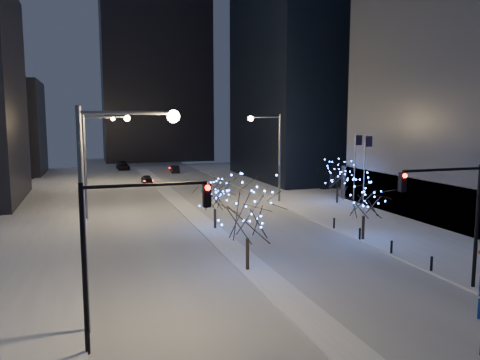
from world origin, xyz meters
name	(u,v)px	position (x,y,z in m)	size (l,w,h in m)	color
ground	(311,321)	(0.00, 0.00, 0.00)	(160.00, 160.00, 0.00)	white
road	(176,200)	(0.00, 35.00, 0.01)	(20.00, 130.00, 0.02)	silver
median	(185,207)	(0.00, 30.00, 0.07)	(2.00, 80.00, 0.15)	silver
east_sidewalk	(357,216)	(15.00, 20.00, 0.07)	(10.00, 90.00, 0.15)	silver
west_sidewalk	(33,240)	(-14.00, 20.00, 0.07)	(8.00, 90.00, 0.15)	silver
horizon_block	(156,69)	(6.00, 92.00, 21.00)	(24.00, 14.00, 42.00)	black
street_lamp_w_near	(107,187)	(-8.94, 2.00, 6.50)	(4.40, 0.56, 10.00)	#595E66
street_lamp_w_mid	(96,151)	(-8.94, 27.00, 6.50)	(4.40, 0.56, 10.00)	#595E66
street_lamp_w_far	(93,140)	(-8.94, 52.00, 6.50)	(4.40, 0.56, 10.00)	#595E66
street_lamp_east	(272,146)	(10.08, 30.00, 6.45)	(3.90, 0.56, 10.00)	#595E66
traffic_signal_west	(124,236)	(-8.44, 0.00, 4.76)	(5.26, 0.43, 7.00)	black
traffic_signal_east	(455,207)	(8.94, 1.00, 4.76)	(5.26, 0.43, 7.00)	black
flagpoles	(360,172)	(13.37, 17.25, 4.80)	(1.35, 2.60, 8.00)	silver
bollards	(375,240)	(10.20, 10.00, 0.60)	(0.16, 12.16, 0.90)	black
car_near	(147,180)	(-1.50, 50.59, 0.63)	(1.50, 3.72, 1.27)	black
car_mid	(175,169)	(5.00, 63.79, 0.66)	(1.39, 3.99, 1.32)	black
car_far	(123,166)	(-3.42, 71.92, 0.75)	(2.10, 5.17, 1.50)	black
holiday_tree_median_near	(248,209)	(-0.50, 7.79, 3.97)	(5.99, 5.99, 6.05)	black
holiday_tree_median_far	(215,196)	(0.50, 19.28, 2.97)	(3.59, 3.59, 4.26)	black
holiday_tree_plaza_near	(364,197)	(10.50, 12.03, 3.44)	(4.63, 4.63, 5.06)	black
holiday_tree_plaza_far	(338,176)	(16.75, 26.96, 3.17)	(4.24, 4.24, 4.72)	black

